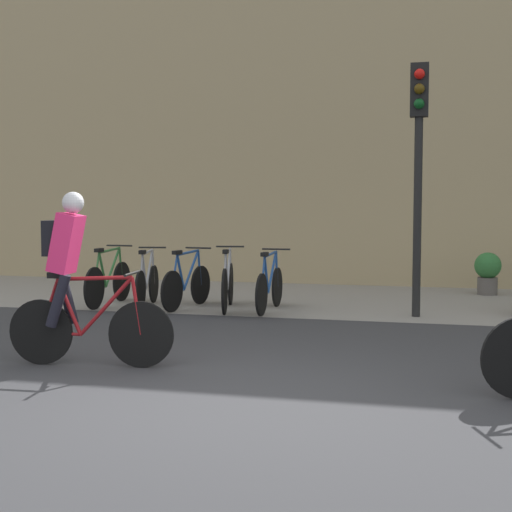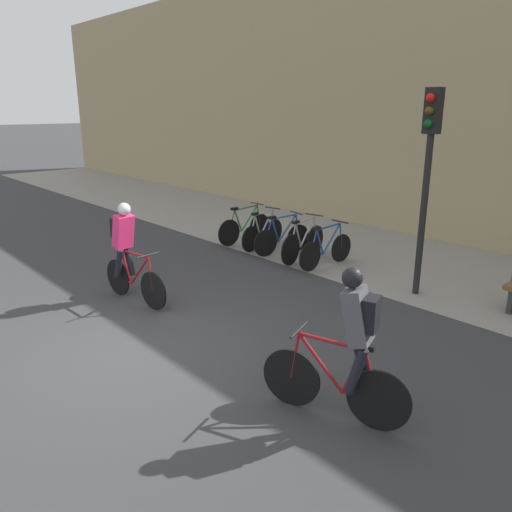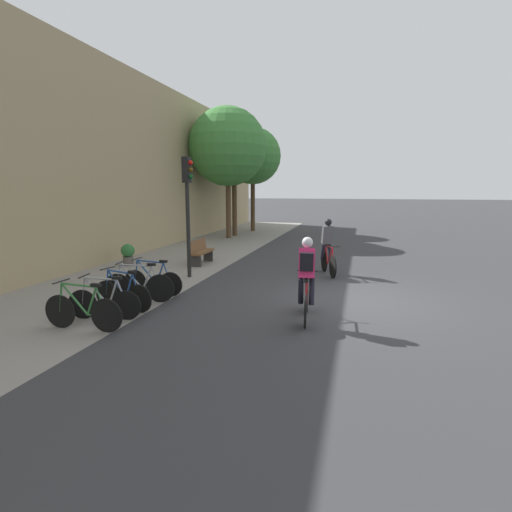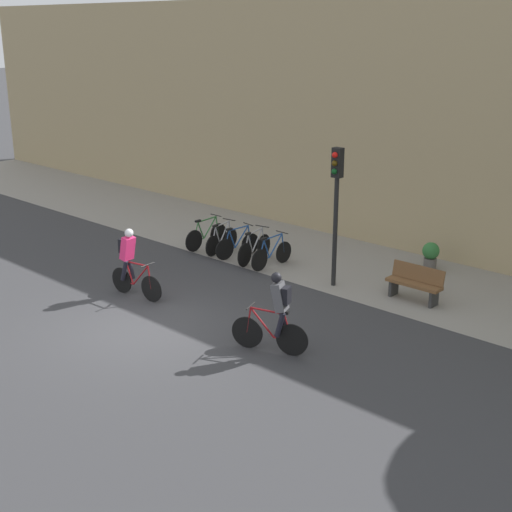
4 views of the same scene
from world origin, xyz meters
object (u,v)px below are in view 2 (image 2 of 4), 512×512
at_px(cyclist_pink, 127,249).
at_px(parked_bike_4, 326,249).
at_px(parked_bike_1, 263,232).
at_px(parked_bike_2, 282,237).
at_px(parked_bike_0, 245,227).
at_px(parked_bike_3, 303,242).
at_px(traffic_light_pole, 428,156).
at_px(cyclist_grey, 350,343).

relative_size(cyclist_pink, parked_bike_4, 1.07).
bearing_deg(parked_bike_1, parked_bike_4, -0.03).
bearing_deg(cyclist_pink, parked_bike_2, 93.43).
bearing_deg(parked_bike_1, parked_bike_0, -179.96).
bearing_deg(parked_bike_3, parked_bike_0, -179.99).
bearing_deg(parked_bike_4, parked_bike_2, 179.95).
bearing_deg(parked_bike_1, parked_bike_2, 0.01).
relative_size(parked_bike_1, parked_bike_3, 0.91).
xyz_separation_m(parked_bike_4, traffic_light_pole, (2.22, -0.04, 2.15)).
bearing_deg(parked_bike_4, parked_bike_0, 179.99).
distance_m(cyclist_pink, parked_bike_0, 4.47).
bearing_deg(traffic_light_pole, parked_bike_4, 179.03).
xyz_separation_m(cyclist_pink, cyclist_grey, (4.92, -0.01, 0.00)).
bearing_deg(parked_bike_0, traffic_light_pole, -0.44).
distance_m(parked_bike_1, parked_bike_2, 0.68).
relative_size(parked_bike_1, parked_bike_4, 0.95).
relative_size(cyclist_grey, parked_bike_0, 1.04).
xyz_separation_m(cyclist_grey, parked_bike_1, (-5.84, 4.15, -0.56)).
bearing_deg(traffic_light_pole, parked_bike_1, 179.48).
distance_m(parked_bike_0, traffic_light_pole, 5.38).
height_order(cyclist_pink, parked_bike_2, cyclist_pink).
height_order(parked_bike_1, traffic_light_pole, traffic_light_pole).
bearing_deg(parked_bike_1, parked_bike_3, -0.01).
distance_m(cyclist_grey, parked_bike_4, 5.66).
bearing_deg(parked_bike_0, cyclist_pink, -68.83).
distance_m(parked_bike_2, parked_bike_4, 1.36).
bearing_deg(parked_bike_2, parked_bike_4, -0.05).
xyz_separation_m(parked_bike_2, parked_bike_3, (0.68, -0.00, 0.02)).
distance_m(parked_bike_0, parked_bike_2, 1.35).
relative_size(cyclist_grey, parked_bike_2, 1.13).
distance_m(cyclist_pink, cyclist_grey, 4.92).
bearing_deg(cyclist_pink, parked_bike_3, 84.02).
distance_m(parked_bike_3, parked_bike_4, 0.68).
distance_m(cyclist_pink, parked_bike_1, 4.28).
distance_m(parked_bike_4, traffic_light_pole, 3.09).
bearing_deg(cyclist_grey, parked_bike_4, 132.53).
bearing_deg(cyclist_pink, parked_bike_1, 102.58).
distance_m(cyclist_pink, parked_bike_4, 4.32).
height_order(parked_bike_2, traffic_light_pole, traffic_light_pole).
relative_size(parked_bike_3, parked_bike_4, 1.04).
distance_m(parked_bike_1, parked_bike_4, 2.03).
xyz_separation_m(parked_bike_0, parked_bike_2, (1.35, 0.00, -0.01)).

